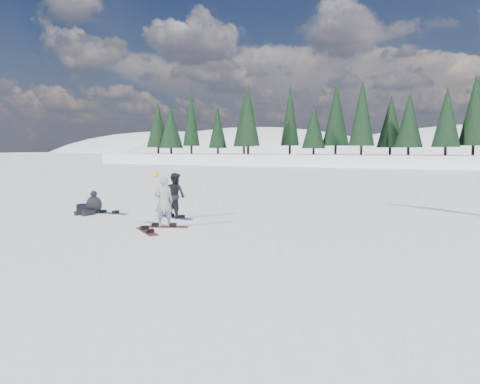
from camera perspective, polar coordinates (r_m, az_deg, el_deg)
name	(u,v)px	position (r m, az deg, el deg)	size (l,w,h in m)	color
ground	(187,233)	(13.58, -6.44, -5.00)	(420.00, 420.00, 0.00)	white
alpine_backdrop	(404,188)	(202.12, 19.37, 0.42)	(412.50, 227.00, 53.20)	white
snowboarder_woman	(164,201)	(14.55, -9.30, -1.14)	(0.69, 0.64, 1.72)	#9A9A9F
snowboarder_man	(175,195)	(16.45, -7.88, -0.41)	(0.77, 0.60, 1.59)	black
seated_rider	(93,205)	(18.25, -17.48, -1.50)	(0.68, 1.05, 0.86)	black
gear_bag	(84,208)	(18.93, -18.52, -1.85)	(0.45, 0.30, 0.30)	black
snowboard_woman	(164,227)	(14.66, -9.24, -4.21)	(1.50, 0.28, 0.03)	maroon
snowboard_man	(176,217)	(16.54, -7.85, -3.10)	(1.50, 0.28, 0.03)	#1A458F
snowboard_loose_b	(147,231)	(13.94, -11.26, -4.74)	(1.50, 0.28, 0.03)	maroon
snowboard_loose_c	(109,213)	(18.11, -15.64, -2.51)	(1.50, 0.28, 0.03)	#177181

